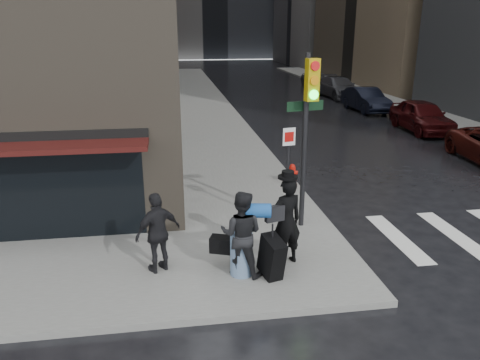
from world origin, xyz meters
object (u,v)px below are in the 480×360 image
Objects in this scene: man_greycoat at (158,233)px; parked_car_2 at (366,99)px; traffic_light at (306,119)px; parked_car_4 at (316,79)px; fire_hydrant at (292,174)px; man_overcoat at (283,227)px; parked_car_1 at (422,116)px; parked_car_3 at (338,87)px; man_jeans at (241,233)px.

parked_car_2 is at bearing -153.57° from man_greycoat.
man_greycoat is 0.39× the size of parked_car_2.
parked_car_4 is at bearing 60.63° from traffic_light.
fire_hydrant is at bearing -109.30° from parked_car_4.
man_overcoat reaches higher than parked_car_2.
parked_car_1 is 6.33m from parked_car_2.
traffic_light is 26.07m from parked_car_3.
traffic_light is 0.98× the size of parked_car_2.
parked_car_4 is (9.90, 30.38, -2.31)m from traffic_light.
parked_car_4 is (0.57, 12.64, -0.00)m from parked_car_2.
traffic_light reaches higher than parked_car_1.
parked_car_4 is (0.16, 18.95, -0.06)m from parked_car_1.
man_overcoat reaches higher than parked_car_3.
parked_car_4 is (10.92, 32.40, -0.33)m from man_overcoat.
parked_car_3 is (9.07, 20.42, 0.34)m from fire_hydrant.
man_greycoat is 23.55m from parked_car_2.
traffic_light is 32.04m from parked_car_4.
parked_car_1 is (9.05, 7.79, 0.37)m from fire_hydrant.
man_greycoat is at bearing -165.29° from traffic_light.
traffic_light is (3.75, 1.83, 2.02)m from man_greycoat.
parked_car_3 is at bearing -91.55° from parked_car_4.
fire_hydrant is at bearing 67.95° from traffic_light.
parked_car_3 is at bearing 92.80° from parked_car_1.
man_jeans is 0.41× the size of parked_car_2.
parked_car_1 is at bearing 40.71° from fire_hydrant.
man_overcoat is 0.46× the size of parked_car_1.
man_overcoat reaches higher than fire_hydrant.
parked_car_3 is at bearing 56.60° from traffic_light.
man_greycoat is at bearing -129.03° from fire_hydrant.
parked_car_3 is (9.76, 24.07, -2.28)m from traffic_light.
parked_car_1 reaches higher than parked_car_3.
parked_car_1 is at bearing -94.34° from parked_car_3.
traffic_light reaches higher than man_jeans.
parked_car_3 is (11.76, 26.32, -0.32)m from man_jeans.
fire_hydrant is 0.12× the size of parked_car_3.
man_overcoat is at bearing -116.69° from parked_car_3.
man_jeans is at bearing -121.83° from parked_car_2.
man_overcoat is 0.48× the size of parked_car_2.
parked_car_1 is at bearing -90.78° from parked_car_4.
fire_hydrant is at bearing -158.84° from man_greycoat.
man_greycoat is 7.07m from fire_hydrant.
traffic_light is (2.00, 2.26, 1.96)m from man_jeans.
parked_car_3 reaches higher than fire_hydrant.
man_jeans is at bearing -142.82° from traffic_light.
fire_hydrant is at bearing -118.19° from parked_car_3.
traffic_light reaches higher than parked_car_4.
man_jeans is 6.52m from fire_hydrant.
traffic_light reaches higher than fire_hydrant.
parked_car_3 is at bearing -93.55° from man_jeans.
man_greycoat is at bearing -126.05° from parked_car_2.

